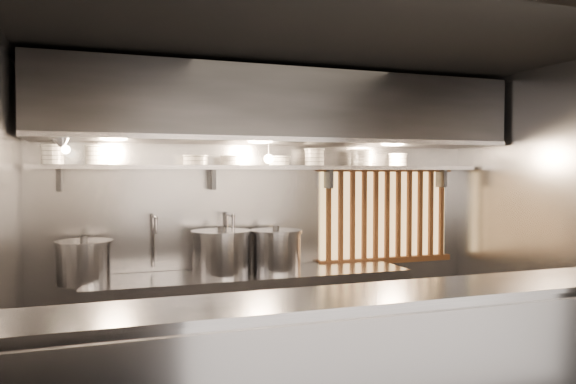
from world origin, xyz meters
TOP-DOWN VIEW (x-y plane):
  - ceiling at (0.00, 0.00)m, footprint 4.50×4.50m
  - wall_back at (0.00, 1.50)m, footprint 4.50×0.00m
  - wall_right at (2.25, 0.00)m, footprint 0.00×3.00m
  - cooking_bench at (-0.30, 1.13)m, footprint 3.00×0.70m
  - bowl_shelf at (0.00, 1.32)m, footprint 4.40×0.34m
  - exhaust_hood at (0.00, 1.10)m, footprint 4.40×0.81m
  - wood_screen at (1.30, 1.45)m, footprint 1.56×0.09m
  - faucet_left at (-1.15, 1.37)m, footprint 0.04×0.30m
  - faucet_right at (-0.45, 1.37)m, footprint 0.04×0.30m
  - heat_lamp at (-1.90, 0.85)m, footprint 0.25×0.35m
  - pendant_bulb at (-0.10, 1.20)m, footprint 0.09×0.09m
  - stock_pot_left at (-1.75, 1.14)m, footprint 0.57×0.57m
  - stock_pot_mid at (-0.05, 1.14)m, footprint 0.65×0.65m
  - stock_pot_right at (-0.58, 1.14)m, footprint 0.63×0.63m
  - bowl_stack_0 at (-1.99, 1.32)m, footprint 0.20×0.20m
  - bowl_stack_1 at (-1.63, 1.32)m, footprint 0.21×0.21m
  - bowl_stack_2 at (-0.77, 1.32)m, footprint 0.24×0.24m
  - bowl_stack_3 at (-0.44, 1.32)m, footprint 0.20×0.20m
  - bowl_stack_4 at (0.05, 1.32)m, footprint 0.21×0.21m
  - bowl_stack_5 at (0.41, 1.32)m, footprint 0.20×0.20m
  - bowl_stack_6 at (0.94, 1.32)m, footprint 0.24×0.24m
  - bowl_stack_7 at (1.36, 1.32)m, footprint 0.20×0.20m

SIDE VIEW (x-z plane):
  - cooking_bench at x=-0.30m, z-range 0.00..0.90m
  - stock_pot_left at x=-1.75m, z-range 0.88..1.28m
  - stock_pot_mid at x=-0.05m, z-range 0.88..1.32m
  - stock_pot_right at x=-0.58m, z-range 0.88..1.33m
  - faucet_left at x=-1.15m, z-range 1.06..1.56m
  - faucet_right at x=-0.45m, z-range 1.06..1.56m
  - wood_screen at x=1.30m, z-range 0.86..1.90m
  - wall_back at x=0.00m, z-range -0.85..3.65m
  - wall_right at x=2.25m, z-range -0.10..2.90m
  - bowl_shelf at x=0.00m, z-range 1.86..1.90m
  - bowl_stack_2 at x=-0.77m, z-range 1.90..1.99m
  - bowl_stack_4 at x=0.05m, z-range 1.90..1.99m
  - bowl_stack_3 at x=-0.44m, z-range 1.90..1.99m
  - pendant_bulb at x=-0.10m, z-range 1.87..2.05m
  - bowl_stack_7 at x=1.36m, z-range 1.90..2.03m
  - bowl_stack_6 at x=0.94m, z-range 1.90..2.07m
  - bowl_stack_1 at x=-1.63m, z-range 1.90..2.07m
  - bowl_stack_5 at x=0.41m, z-range 1.90..2.07m
  - bowl_stack_0 at x=-1.99m, z-range 1.90..2.07m
  - heat_lamp at x=-1.90m, z-range 1.97..2.17m
  - exhaust_hood at x=0.00m, z-range 2.10..2.75m
  - ceiling at x=0.00m, z-range 2.80..2.80m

